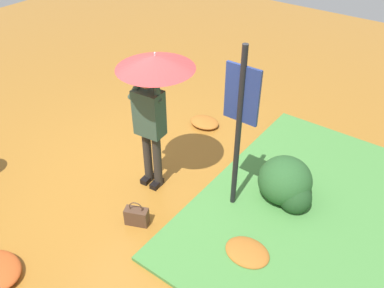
# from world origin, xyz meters

# --- Properties ---
(ground_plane) EXTENTS (18.00, 18.00, 0.00)m
(ground_plane) POSITION_xyz_m (0.00, 0.00, 0.00)
(ground_plane) COLOR #9E6623
(person_with_umbrella) EXTENTS (0.96, 0.96, 2.04)m
(person_with_umbrella) POSITION_xyz_m (0.16, 0.09, 1.55)
(person_with_umbrella) COLOR #2D2823
(person_with_umbrella) RESTS_ON ground_plane
(info_sign_post) EXTENTS (0.44, 0.07, 2.30)m
(info_sign_post) POSITION_xyz_m (1.24, 0.38, 1.44)
(info_sign_post) COLOR black
(info_sign_post) RESTS_ON ground_plane
(handbag) EXTENTS (0.33, 0.25, 0.37)m
(handbag) POSITION_xyz_m (0.43, -0.66, 0.13)
(handbag) COLOR #4C3323
(handbag) RESTS_ON ground_plane
(shrub_cluster) EXTENTS (0.80, 0.73, 0.65)m
(shrub_cluster) POSITION_xyz_m (1.77, 0.86, 0.31)
(shrub_cluster) COLOR #285628
(shrub_cluster) RESTS_ON ground_plane
(leaf_pile_near_person) EXTENTS (0.55, 0.44, 0.12)m
(leaf_pile_near_person) POSITION_xyz_m (1.84, -0.27, 0.06)
(leaf_pile_near_person) COLOR #A86023
(leaf_pile_near_person) RESTS_ON ground_plane
(leaf_pile_by_bench) EXTENTS (0.52, 0.42, 0.12)m
(leaf_pile_by_bench) POSITION_xyz_m (-0.19, 1.75, 0.06)
(leaf_pile_by_bench) COLOR #A86023
(leaf_pile_by_bench) RESTS_ON ground_plane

